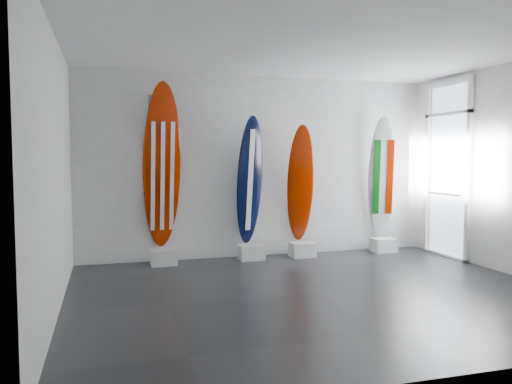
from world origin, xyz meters
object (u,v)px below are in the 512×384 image
object	(u,v)px
surfboard_swiss	(301,184)
surfboard_italy	(382,177)
surfboard_usa	(162,166)
surfboard_navy	(250,180)

from	to	relation	value
surfboard_swiss	surfboard_italy	bearing A→B (deg)	10.64
surfboard_usa	surfboard_swiss	distance (m)	2.31
surfboard_navy	surfboard_italy	xyz separation A→B (m)	(2.42, 0.00, 0.02)
surfboard_usa	surfboard_italy	xyz separation A→B (m)	(3.83, 0.00, -0.21)
surfboard_navy	surfboard_italy	world-z (taller)	surfboard_italy
surfboard_usa	surfboard_italy	bearing A→B (deg)	-2.94
surfboard_navy	surfboard_usa	bearing A→B (deg)	163.35
surfboard_usa	surfboard_navy	xyz separation A→B (m)	(1.41, 0.00, -0.24)
surfboard_swiss	surfboard_usa	bearing A→B (deg)	-169.36
surfboard_usa	surfboard_italy	world-z (taller)	surfboard_usa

